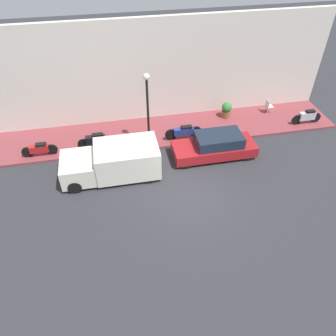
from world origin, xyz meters
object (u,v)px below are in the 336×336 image
object	(u,v)px
scooter_silver	(307,116)
parked_car	(215,146)
streetlamp	(147,100)
motorcycle_black	(96,141)
potted_plant	(227,110)
delivery_van	(112,161)
cafe_chair	(269,106)
motorcycle_blue	(184,132)
motorcycle_red	(39,149)

from	to	relation	value
scooter_silver	parked_car	bearing A→B (deg)	106.16
parked_car	streetlamp	distance (m)	4.21
motorcycle_black	parked_car	bearing A→B (deg)	-106.02
scooter_silver	streetlamp	bearing A→B (deg)	91.57
scooter_silver	potted_plant	distance (m)	4.71
streetlamp	delivery_van	bearing A→B (deg)	134.15
motorcycle_black	cafe_chair	size ratio (longest dim) A/B	2.33
delivery_van	cafe_chair	bearing A→B (deg)	-68.53
motorcycle_blue	motorcycle_red	distance (m)	7.70
scooter_silver	motorcycle_red	distance (m)	15.19
cafe_chair	parked_car	bearing A→B (deg)	126.90
parked_car	potted_plant	bearing A→B (deg)	-27.72
motorcycle_blue	cafe_chair	bearing A→B (deg)	-73.76
parked_car	potted_plant	xyz separation A→B (m)	(3.40, -1.79, -0.02)
motorcycle_blue	cafe_chair	world-z (taller)	cafe_chair
motorcycle_red	streetlamp	xyz separation A→B (m)	(-0.11, -5.73, 2.31)
motorcycle_black	motorcycle_red	world-z (taller)	motorcycle_black
delivery_van	motorcycle_black	world-z (taller)	delivery_van
motorcycle_black	delivery_van	bearing A→B (deg)	-161.37
streetlamp	motorcycle_red	bearing A→B (deg)	88.90
scooter_silver	motorcycle_black	bearing A→B (deg)	90.28
motorcycle_red	potted_plant	size ratio (longest dim) A/B	1.86
potted_plant	delivery_van	bearing A→B (deg)	118.65
scooter_silver	motorcycle_red	bearing A→B (deg)	90.56
cafe_chair	potted_plant	bearing A→B (deg)	89.65
scooter_silver	potted_plant	bearing A→B (deg)	70.16
motorcycle_blue	delivery_van	bearing A→B (deg)	118.31
streetlamp	scooter_silver	bearing A→B (deg)	-88.43
parked_car	scooter_silver	size ratio (longest dim) A/B	2.38
parked_car	motorcycle_blue	world-z (taller)	parked_car
motorcycle_black	motorcycle_red	distance (m)	2.90
motorcycle_red	scooter_silver	bearing A→B (deg)	-89.44
parked_car	motorcycle_black	size ratio (longest dim) A/B	2.22
scooter_silver	cafe_chair	bearing A→B (deg)	47.22
motorcycle_blue	streetlamp	world-z (taller)	streetlamp
motorcycle_blue	potted_plant	size ratio (longest dim) A/B	2.15
motorcycle_red	cafe_chair	world-z (taller)	cafe_chair
motorcycle_black	potted_plant	xyz separation A→B (m)	(1.66, -7.86, 0.02)
delivery_van	motorcycle_blue	xyz separation A→B (m)	(2.18, -4.05, -0.28)
parked_car	streetlamp	size ratio (longest dim) A/B	1.05
motorcycle_black	potted_plant	size ratio (longest dim) A/B	2.00
motorcycle_black	potted_plant	distance (m)	8.03
motorcycle_black	cafe_chair	world-z (taller)	motorcycle_black
parked_car	motorcycle_red	world-z (taller)	parked_car
delivery_van	motorcycle_black	distance (m)	2.36
scooter_silver	cafe_chair	xyz separation A→B (m)	(1.58, 1.71, 0.02)
motorcycle_red	parked_car	bearing A→B (deg)	-100.45
motorcycle_black	cafe_chair	distance (m)	10.71
scooter_silver	potted_plant	xyz separation A→B (m)	(1.60, 4.43, 0.04)
delivery_van	potted_plant	bearing A→B (deg)	-61.35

